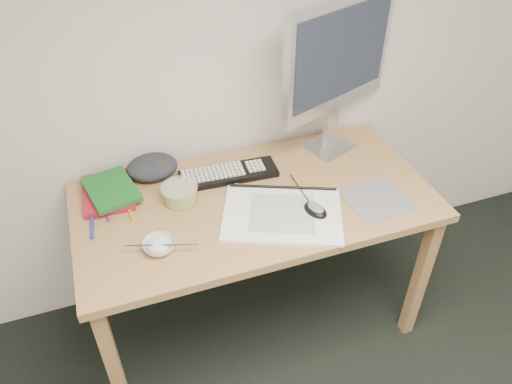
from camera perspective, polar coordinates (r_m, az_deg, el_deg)
desk at (r=2.01m, az=-0.08°, el=-2.56°), size 1.40×0.70×0.75m
mousepad at (r=2.01m, az=13.68°, el=-0.81°), size 0.26×0.24×0.00m
sketchpad at (r=1.88m, az=3.01°, el=-2.58°), size 0.53×0.46×0.01m
keyboard at (r=2.07m, az=-3.15°, el=2.09°), size 0.41×0.15×0.02m
monitor at (r=2.07m, az=9.37°, el=14.71°), size 0.55×0.25×0.67m
mouse at (r=1.88m, az=6.83°, el=-1.82°), size 0.10×0.12×0.04m
rice_bowl at (r=1.77m, az=-10.98°, el=-6.06°), size 0.14×0.14×0.04m
chopsticks at (r=1.74m, az=-10.63°, el=-5.98°), size 0.25×0.10×0.02m
fruit_tub at (r=1.95m, az=-8.67°, el=-0.20°), size 0.17×0.17×0.07m
book_red at (r=2.05m, az=-16.56°, el=-0.08°), size 0.20×0.26×0.03m
book_green at (r=2.03m, az=-16.23°, el=0.30°), size 0.22×0.27×0.02m
cloth_lump at (r=2.11m, az=-11.79°, el=2.80°), size 0.19×0.17×0.07m
pencil_pink at (r=1.99m, az=-0.24°, el=0.03°), size 0.20×0.04×0.01m
pencil_tan at (r=2.00m, az=0.02°, el=0.46°), size 0.16×0.13×0.01m
pencil_black at (r=2.00m, az=1.81°, el=0.32°), size 0.16×0.05×0.01m
marker_blue at (r=1.93m, az=-18.23°, el=-3.61°), size 0.03×0.14×0.01m
marker_orange at (r=1.96m, az=-14.32°, el=-1.93°), size 0.02×0.12×0.01m
marker_purple at (r=1.98m, az=-16.82°, el=-2.17°), size 0.02×0.12×0.01m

